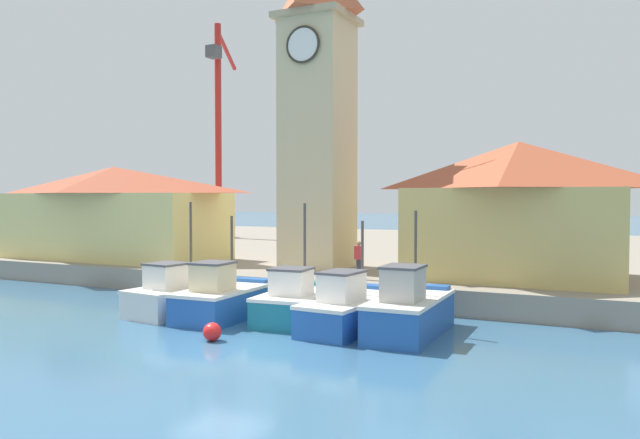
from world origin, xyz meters
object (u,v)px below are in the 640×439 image
fishing_boat_mid_left (353,309)px  port_crane_near (219,156)px  fishing_boat_left_inner (299,302)px  dock_worker_near_tower (359,259)px  warehouse_left (114,212)px  clock_tower (318,101)px  warehouse_right (518,208)px  fishing_boat_center (410,311)px  fishing_boat_far_left (180,296)px  mooring_buoy (212,332)px  fishing_boat_left_outer (223,299)px

fishing_boat_mid_left → port_crane_near: 34.89m
fishing_boat_left_inner → dock_worker_near_tower: fishing_boat_left_inner is taller
warehouse_left → clock_tower: bearing=4.5°
fishing_boat_mid_left → warehouse_right: 9.96m
port_crane_near → fishing_boat_left_inner: bearing=-49.9°
fishing_boat_center → port_crane_near: size_ratio=0.26×
fishing_boat_left_inner → fishing_boat_center: 4.32m
fishing_boat_far_left → dock_worker_near_tower: 7.48m
fishing_boat_mid_left → clock_tower: 12.93m
clock_tower → mooring_buoy: (2.07, -11.71, -8.93)m
fishing_boat_left_outer → fishing_boat_mid_left: bearing=5.0°
fishing_boat_left_outer → clock_tower: clock_tower is taller
clock_tower → mooring_buoy: 14.87m
fishing_boat_far_left → port_crane_near: (-16.01, 25.36, 7.37)m
clock_tower → fishing_boat_left_outer: bearing=-87.9°
mooring_buoy → fishing_boat_far_left: bearing=139.7°
fishing_boat_mid_left → fishing_boat_left_inner: bearing=172.1°
clock_tower → warehouse_left: bearing=-175.5°
port_crane_near → mooring_buoy: port_crane_near is taller
fishing_boat_left_outer → fishing_boat_mid_left: size_ratio=0.86×
fishing_boat_left_outer → fishing_boat_left_inner: fishing_boat_left_inner is taller
fishing_boat_center → port_crane_near: 36.33m
fishing_boat_center → warehouse_right: size_ratio=0.54×
fishing_boat_left_outer → dock_worker_near_tower: bearing=58.2°
fishing_boat_left_outer → fishing_boat_left_inner: size_ratio=1.03×
fishing_boat_left_inner → warehouse_right: 10.86m
fishing_boat_mid_left → dock_worker_near_tower: fishing_boat_mid_left is taller
fishing_boat_left_outer → warehouse_right: (9.17, 8.86, 3.29)m
fishing_boat_left_inner → mooring_buoy: bearing=-104.4°
fishing_boat_left_outer → port_crane_near: (-18.12, 25.50, 7.32)m
fishing_boat_far_left → fishing_boat_left_outer: size_ratio=1.02×
fishing_boat_center → mooring_buoy: size_ratio=8.29×
warehouse_left → port_crane_near: 19.21m
fishing_boat_far_left → warehouse_right: bearing=37.7°
fishing_boat_left_inner → fishing_boat_mid_left: size_ratio=0.83×
fishing_boat_left_inner → warehouse_left: 17.17m
port_crane_near → mooring_buoy: bearing=-55.2°
warehouse_right → clock_tower: bearing=-178.3°
fishing_boat_left_inner → dock_worker_near_tower: (0.49, 4.49, 1.18)m
fishing_boat_mid_left → clock_tower: size_ratio=0.31×
fishing_boat_left_inner → fishing_boat_mid_left: bearing=-7.9°
fishing_boat_left_outer → warehouse_left: warehouse_left is taller
fishing_boat_mid_left → warehouse_left: (-17.71, 7.16, 2.98)m
warehouse_right → fishing_boat_left_inner: bearing=-128.4°
fishing_boat_far_left → warehouse_left: bearing=144.9°
warehouse_left → dock_worker_near_tower: 16.23m
fishing_boat_far_left → port_crane_near: bearing=122.3°
fishing_boat_center → warehouse_left: warehouse_left is taller
fishing_boat_left_outer → port_crane_near: bearing=125.4°
warehouse_right → dock_worker_near_tower: 7.27m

